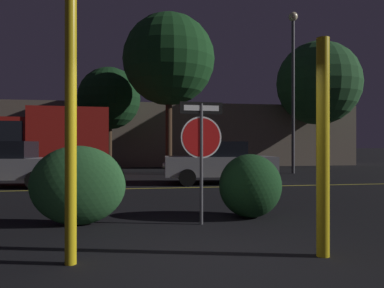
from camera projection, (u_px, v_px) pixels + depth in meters
The scene contains 15 objects.
ground_plane at pixel (205, 264), 4.55m from camera, with size 260.00×260.00×0.00m, color black.
road_center_stripe at pixel (157, 188), 12.43m from camera, with size 37.01×0.12×0.01m, color gold.
stop_sign at pixel (201, 138), 6.80m from camera, with size 0.80×0.08×2.23m.
yellow_pole_left at pixel (71, 128), 4.54m from camera, with size 0.14×0.14×3.31m, color yellow.
yellow_pole_right at pixel (323, 147), 4.87m from camera, with size 0.17×0.17×2.85m, color yellow.
hedge_bush_1 at pixel (78, 185), 6.74m from camera, with size 1.70×0.77×1.43m, color #285B2D.
hedge_bush_2 at pixel (250, 186), 7.46m from camera, with size 1.25×1.16×1.26m, color #19421E.
passing_car_1 at pixel (0, 165), 12.77m from camera, with size 4.85×2.12×1.57m.
passing_car_2 at pixel (220, 163), 14.03m from camera, with size 4.25×2.22×1.57m.
delivery_truck at pixel (45, 140), 16.86m from camera, with size 5.64×2.95×3.09m.
street_lamp at pixel (293, 71), 18.87m from camera, with size 0.46×0.46×8.15m.
tree_0 at pixel (319, 83), 23.95m from camera, with size 5.33×5.33×8.06m.
tree_1 at pixel (109, 99), 21.66m from camera, with size 3.60×3.60×5.93m.
tree_2 at pixel (169, 60), 18.32m from camera, with size 4.49×4.49×7.88m.
building_backdrop at pixel (134, 135), 25.20m from camera, with size 30.70×3.12×4.16m, color #7A6B5B.
Camera 1 is at (-0.90, -4.47, 1.45)m, focal length 35.00 mm.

